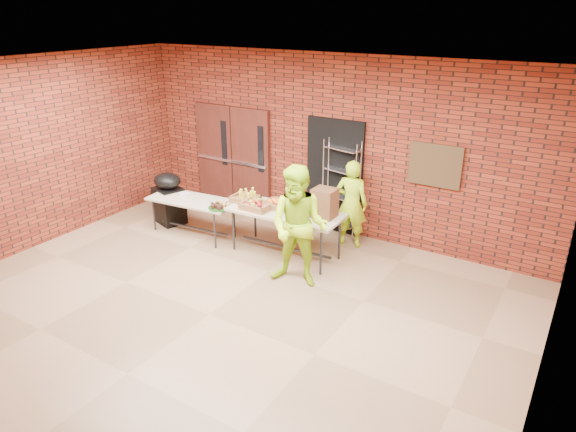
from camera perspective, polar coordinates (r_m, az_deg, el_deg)
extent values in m
cube|color=#7E6144|center=(7.25, -8.73, -10.90)|extent=(8.00, 7.00, 0.04)
cube|color=silver|center=(6.12, -10.55, 15.40)|extent=(8.00, 7.00, 0.04)
cube|color=maroon|center=(9.30, 4.90, 7.82)|extent=(8.00, 0.04, 3.20)
cube|color=maroon|center=(9.56, -28.15, 5.64)|extent=(0.04, 7.00, 3.20)
cube|color=maroon|center=(5.07, 27.62, -7.78)|extent=(0.04, 7.00, 3.20)
cube|color=#4B1C15|center=(10.80, -8.05, 6.73)|extent=(0.88, 0.08, 2.10)
cube|color=#4B1C15|center=(10.27, -4.15, 6.06)|extent=(0.88, 0.08, 2.10)
cube|color=black|center=(10.52, -7.12, 8.04)|extent=(0.12, 0.02, 0.90)
cube|color=black|center=(9.99, -3.06, 7.41)|extent=(0.12, 0.02, 0.90)
cube|color=silver|center=(10.50, -6.34, 6.07)|extent=(1.70, 0.04, 0.05)
cube|color=black|center=(9.36, 5.16, 4.39)|extent=(1.10, 0.06, 2.10)
cube|color=#42331A|center=(8.58, 16.04, 5.43)|extent=(0.85, 0.04, 0.70)
cube|color=tan|center=(9.44, -10.60, 1.74)|extent=(1.70, 0.84, 0.04)
cube|color=#2D2E32|center=(9.65, -10.37, -1.31)|extent=(1.46, 0.18, 0.03)
cylinder|color=#2D2E32|center=(10.22, -12.49, 1.18)|extent=(0.03, 0.03, 0.64)
cylinder|color=#2D2E32|center=(9.31, -5.99, -0.53)|extent=(0.03, 0.03, 0.64)
cylinder|color=#2D2E32|center=(9.87, -14.67, 0.19)|extent=(0.03, 0.03, 0.64)
cylinder|color=#2D2E32|center=(8.93, -8.13, -1.68)|extent=(0.03, 0.03, 0.64)
cube|color=tan|center=(8.45, -0.29, 0.41)|extent=(1.95, 0.89, 0.04)
cube|color=#2D2E32|center=(8.71, -0.28, -3.48)|extent=(1.70, 0.13, 0.03)
cylinder|color=#2D2E32|center=(9.28, -3.67, -0.17)|extent=(0.04, 0.04, 0.74)
cylinder|color=#2D2E32|center=(8.48, 5.74, -2.51)|extent=(0.04, 0.04, 0.74)
cylinder|color=#2D2E32|center=(8.82, -6.07, -1.52)|extent=(0.04, 0.04, 0.74)
cylinder|color=#2D2E32|center=(7.97, 3.68, -4.16)|extent=(0.04, 0.04, 0.74)
cube|color=olive|center=(8.86, -4.76, 1.79)|extent=(0.45, 0.35, 0.07)
cube|color=olive|center=(8.57, -1.05, 1.14)|extent=(0.45, 0.35, 0.07)
cube|color=olive|center=(8.52, -3.53, 1.00)|extent=(0.48, 0.37, 0.07)
cylinder|color=#154612|center=(8.95, -7.57, 0.93)|extent=(0.40, 0.40, 0.02)
cube|color=silver|center=(9.62, -11.41, 2.35)|extent=(0.17, 0.11, 0.06)
cube|color=#4F2E1B|center=(8.15, 4.07, 1.45)|extent=(0.36, 0.32, 0.47)
cylinder|color=silver|center=(8.15, 1.25, 0.62)|extent=(0.08, 0.08, 0.24)
cylinder|color=silver|center=(8.05, 1.91, 0.36)|extent=(0.08, 0.08, 0.24)
cylinder|color=silver|center=(8.25, 1.62, 0.99)|extent=(0.09, 0.09, 0.26)
cube|color=black|center=(10.16, -13.03, 1.17)|extent=(0.66, 0.59, 0.70)
ellipsoid|color=black|center=(9.99, -13.28, 3.83)|extent=(0.65, 0.60, 0.30)
imported|color=#A0D517|center=(8.86, 7.05, 1.36)|extent=(0.61, 0.45, 1.54)
imported|color=#A0D517|center=(7.50, 1.22, -1.22)|extent=(1.01, 0.86, 1.85)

